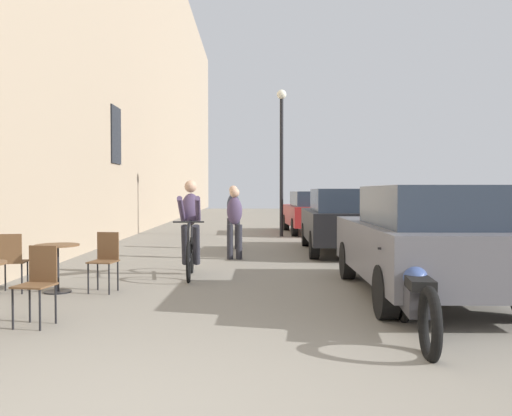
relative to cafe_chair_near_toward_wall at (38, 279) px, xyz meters
name	(u,v)px	position (x,y,z in m)	size (l,w,h in m)	color
building_facade_left	(116,22)	(-1.89, 11.37, 6.39)	(0.54, 68.00, 13.81)	tan
cafe_chair_near_toward_wall	(38,279)	(0.00, 0.00, 0.00)	(0.44, 0.44, 0.89)	black
cafe_table_mid	(57,258)	(-0.49, 1.98, 0.00)	(0.64, 0.64, 0.72)	black
cafe_chair_mid_toward_street	(105,257)	(0.21, 2.06, 0.00)	(0.43, 0.43, 0.89)	black
cafe_chair_mid_toward_wall	(12,259)	(-1.14, 1.91, 0.00)	(0.43, 0.43, 0.89)	black
cyclist_on_bicycle	(190,231)	(1.33, 3.55, 0.29)	(0.52, 1.76, 1.74)	black
pedestrian_near	(235,219)	(2.04, 5.91, 0.38)	(0.35, 0.25, 1.59)	#26262D
pedestrian_mid	(233,213)	(1.95, 8.04, 0.42)	(0.34, 0.25, 1.66)	#26262D
street_lamp	(282,144)	(3.43, 12.06, 2.59)	(0.32, 0.32, 4.90)	black
parked_car_nearest	(424,240)	(4.87, 1.56, 0.30)	(1.97, 4.50, 1.59)	#595960
parked_car_second	(344,220)	(4.69, 7.23, 0.30)	(1.99, 4.47, 1.57)	black
parked_car_third	(312,212)	(4.62, 13.38, 0.26)	(1.92, 4.30, 1.51)	maroon
parked_motorcycle	(415,298)	(4.11, -0.54, -0.11)	(0.62, 2.14, 0.92)	black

